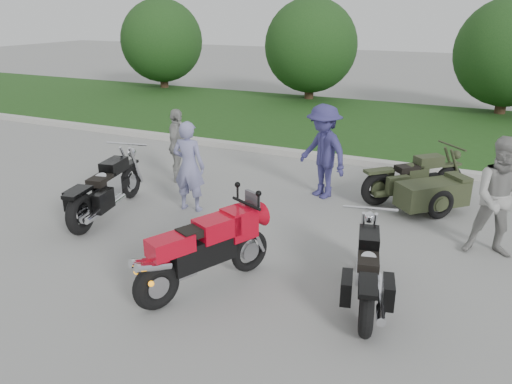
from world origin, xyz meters
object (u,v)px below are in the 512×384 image
at_px(person_grey, 502,198).
at_px(sportbike_red, 203,250).
at_px(cruiser_sidecar, 423,188).
at_px(person_denim, 323,152).
at_px(cruiser_left, 105,191).
at_px(cruiser_right, 368,274).
at_px(person_back, 177,146).
at_px(person_stripe, 189,166).

bearing_deg(person_grey, sportbike_red, -150.04).
height_order(cruiser_sidecar, person_denim, person_denim).
height_order(cruiser_left, cruiser_right, cruiser_left).
bearing_deg(cruiser_left, person_back, 76.63).
distance_m(cruiser_left, cruiser_sidecar, 5.91).
xyz_separation_m(sportbike_red, person_grey, (3.54, 2.79, 0.33)).
bearing_deg(cruiser_left, person_denim, 28.62).
relative_size(cruiser_left, person_back, 1.54).
bearing_deg(person_grey, cruiser_sidecar, 122.58).
bearing_deg(person_stripe, person_back, -54.54).
relative_size(person_stripe, person_denim, 0.91).
distance_m(person_stripe, person_back, 1.72).
xyz_separation_m(cruiser_right, person_stripe, (-3.77, 1.76, 0.43)).
bearing_deg(person_back, person_stripe, -161.32).
xyz_separation_m(cruiser_sidecar, person_denim, (-1.93, -0.19, 0.52)).
height_order(sportbike_red, person_grey, person_grey).
height_order(person_stripe, person_denim, person_denim).
relative_size(person_stripe, person_grey, 0.91).
distance_m(cruiser_left, cruiser_right, 5.06).
xyz_separation_m(cruiser_right, person_back, (-4.90, 3.06, 0.37)).
bearing_deg(person_denim, cruiser_left, -110.54).
bearing_deg(person_stripe, cruiser_left, 32.34).
xyz_separation_m(sportbike_red, person_stripe, (-1.70, 2.37, 0.25)).
height_order(cruiser_sidecar, person_stripe, person_stripe).
bearing_deg(cruiser_left, cruiser_right, -20.22).
bearing_deg(cruiser_left, person_grey, 1.01).
bearing_deg(person_back, sportbike_red, -164.55).
height_order(cruiser_left, person_stripe, person_stripe).
height_order(person_stripe, person_back, person_stripe).
relative_size(cruiser_right, person_grey, 1.15).
bearing_deg(person_stripe, cruiser_right, 149.63).
bearing_deg(person_stripe, sportbike_red, 120.33).
bearing_deg(person_denim, person_stripe, -109.49).
distance_m(sportbike_red, cruiser_sidecar, 4.84).
bearing_deg(cruiser_right, person_grey, 42.80).
relative_size(sportbike_red, person_grey, 1.08).
bearing_deg(sportbike_red, person_stripe, 150.65).
distance_m(cruiser_right, cruiser_sidecar, 3.68).
bearing_deg(person_denim, person_back, -142.22).
bearing_deg(person_back, person_denim, -104.31).
bearing_deg(cruiser_right, person_denim, 103.39).
bearing_deg(cruiser_sidecar, person_denim, -128.60).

